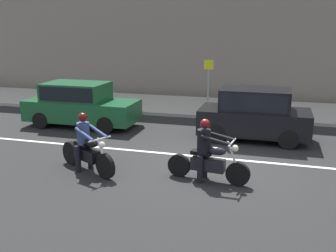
% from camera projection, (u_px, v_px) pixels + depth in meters
% --- Properties ---
extents(ground_plane, '(80.00, 80.00, 0.00)m').
position_uv_depth(ground_plane, '(213.00, 169.00, 10.75)').
color(ground_plane, black).
extents(sidewalk_slab, '(40.00, 4.40, 0.14)m').
position_uv_depth(sidewalk_slab, '(241.00, 109.00, 18.18)').
color(sidewalk_slab, '#A8A399').
rests_on(sidewalk_slab, ground_plane).
extents(lane_marking_stripe, '(18.00, 0.14, 0.01)m').
position_uv_depth(lane_marking_stripe, '(232.00, 159.00, 11.48)').
color(lane_marking_stripe, silver).
rests_on(lane_marking_stripe, ground_plane).
extents(motorcycle_with_rider_denim_blue, '(2.05, 1.15, 1.62)m').
position_uv_depth(motorcycle_with_rider_denim_blue, '(86.00, 148.00, 10.42)').
color(motorcycle_with_rider_denim_blue, black).
rests_on(motorcycle_with_rider_denim_blue, ground_plane).
extents(motorcycle_with_rider_black_leather, '(2.17, 0.72, 1.62)m').
position_uv_depth(motorcycle_with_rider_black_leather, '(208.00, 156.00, 9.75)').
color(motorcycle_with_rider_black_leather, black).
rests_on(motorcycle_with_rider_black_leather, ground_plane).
extents(parked_hatchback_black, '(3.74, 1.76, 1.80)m').
position_uv_depth(parked_hatchback_black, '(254.00, 114.00, 13.26)').
color(parked_hatchback_black, black).
rests_on(parked_hatchback_black, ground_plane).
extents(parked_sedan_forest_green, '(4.39, 1.82, 1.72)m').
position_uv_depth(parked_sedan_forest_green, '(80.00, 104.00, 15.17)').
color(parked_sedan_forest_green, '#164C28').
rests_on(parked_sedan_forest_green, ground_plane).
extents(street_sign_post, '(0.44, 0.08, 2.24)m').
position_uv_depth(street_sign_post, '(208.00, 78.00, 17.99)').
color(street_sign_post, gray).
rests_on(street_sign_post, sidewalk_slab).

